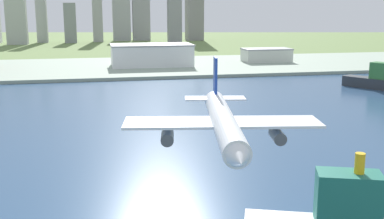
% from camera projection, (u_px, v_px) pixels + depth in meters
% --- Properties ---
extents(ground_plane, '(2400.00, 2400.00, 0.00)m').
position_uv_depth(ground_plane, '(162.00, 118.00, 224.13)').
color(ground_plane, olive).
extents(water_bay, '(840.00, 360.00, 0.15)m').
position_uv_depth(water_bay, '(187.00, 156.00, 166.67)').
color(water_bay, '#2D4C70').
rests_on(water_bay, ground).
extents(industrial_pier, '(840.00, 140.00, 2.50)m').
position_uv_depth(industrial_pier, '(130.00, 67.00, 405.81)').
color(industrial_pier, '#94A692').
rests_on(industrial_pier, ground).
extents(airplane_landing, '(37.83, 46.04, 14.19)m').
position_uv_depth(airplane_landing, '(224.00, 123.00, 87.60)').
color(airplane_landing, white).
extents(container_barge, '(30.18, 42.09, 22.06)m').
position_uv_depth(container_barge, '(379.00, 79.00, 301.40)').
color(container_barge, '#2D3338').
rests_on(container_barge, water_bay).
extents(warehouse_main, '(67.58, 35.16, 18.12)m').
position_uv_depth(warehouse_main, '(152.00, 55.00, 402.09)').
color(warehouse_main, white).
rests_on(warehouse_main, industrial_pier).
extents(warehouse_annex, '(43.06, 22.82, 11.93)m').
position_uv_depth(warehouse_annex, '(266.00, 55.00, 433.97)').
color(warehouse_annex, silver).
rests_on(warehouse_annex, industrial_pier).
extents(distant_skyline, '(318.50, 65.80, 152.65)m').
position_uv_depth(distant_skyline, '(115.00, 7.00, 713.81)').
color(distant_skyline, '#B0AFB5').
rests_on(distant_skyline, ground).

